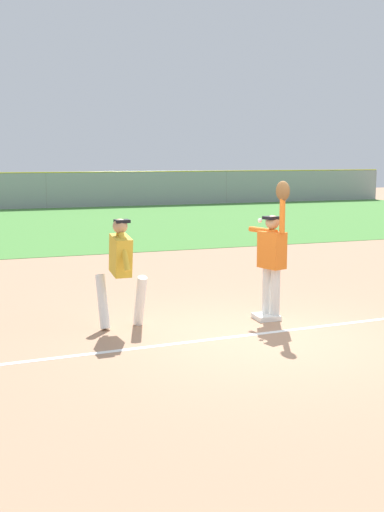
{
  "coord_description": "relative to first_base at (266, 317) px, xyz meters",
  "views": [
    {
      "loc": [
        -4.08,
        -8.25,
        2.66
      ],
      "look_at": [
        -0.6,
        1.33,
        1.05
      ],
      "focal_mm": 44.3,
      "sensor_mm": 36.0,
      "label": 1
    }
  ],
  "objects": [
    {
      "name": "parked_car_blue",
      "position": [
        6.62,
        27.44,
        0.63
      ],
      "size": [
        4.48,
        2.27,
        1.25
      ],
      "rotation": [
        0.0,
        0.0,
        0.04
      ],
      "color": "#23389E",
      "rests_on": "ground_plane"
    },
    {
      "name": "baseball",
      "position": [
        -0.05,
        0.19,
        1.58
      ],
      "size": [
        0.07,
        0.07,
        0.07
      ],
      "primitive_type": "sphere",
      "color": "white"
    },
    {
      "name": "runner",
      "position": [
        -2.37,
        0.31,
        0.96
      ],
      "size": [
        0.73,
        0.84,
        1.72
      ],
      "rotation": [
        0.0,
        0.0,
        0.03
      ],
      "color": "white",
      "rests_on": "ground_plane"
    },
    {
      "name": "fielder",
      "position": [
        0.1,
        0.01,
        1.08
      ],
      "size": [
        0.38,
        0.89,
        2.28
      ],
      "rotation": [
        0.0,
        0.0,
        3.44
      ],
      "color": "silver",
      "rests_on": "ground_plane"
    },
    {
      "name": "parked_car_green",
      "position": [
        11.29,
        26.49,
        0.63
      ],
      "size": [
        4.58,
        2.48,
        1.25
      ],
      "rotation": [
        0.0,
        0.0,
        -0.11
      ],
      "color": "#1E6B33",
      "rests_on": "ground_plane"
    },
    {
      "name": "ground_plane",
      "position": [
        -0.53,
        -0.86,
        -0.04
      ],
      "size": [
        75.64,
        75.64,
        0.0
      ],
      "primitive_type": "plane",
      "color": "tan"
    },
    {
      "name": "outfield_fence",
      "position": [
        -0.53,
        24.23,
        0.9
      ],
      "size": [
        40.54,
        0.08,
        1.88
      ],
      "color": "#93999E",
      "rests_on": "ground_plane"
    },
    {
      "name": "first_base",
      "position": [
        0.0,
        0.0,
        0.0
      ],
      "size": [
        0.39,
        0.39,
        0.08
      ],
      "primitive_type": "cube",
      "rotation": [
        0.0,
        0.0,
        -0.02
      ],
      "color": "white",
      "rests_on": "ground_plane"
    },
    {
      "name": "parked_car_tan",
      "position": [
        1.2,
        27.07,
        0.63
      ],
      "size": [
        4.45,
        2.21,
        1.25
      ],
      "rotation": [
        0.0,
        0.0,
        -0.02
      ],
      "color": "tan",
      "rests_on": "ground_plane"
    },
    {
      "name": "outfield_grass",
      "position": [
        -0.53,
        16.02,
        -0.04
      ],
      "size": [
        40.46,
        16.42,
        0.01
      ],
      "primitive_type": "cube",
      "color": "#478438",
      "rests_on": "ground_plane"
    },
    {
      "name": "chalk_foul_line",
      "position": [
        -4.0,
        -0.9,
        -0.04
      ],
      "size": [
        11.99,
        0.6,
        0.01
      ],
      "primitive_type": "cube",
      "rotation": [
        0.0,
        0.0,
        0.04
      ],
      "color": "white",
      "rests_on": "ground_plane"
    }
  ]
}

